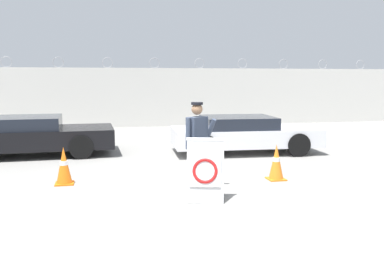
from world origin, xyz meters
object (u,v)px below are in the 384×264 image
(security_guard, at_px, (197,141))
(traffic_cone_near, at_px, (276,162))
(barricade_sign, at_px, (205,169))
(parked_car_front_coupe, at_px, (26,135))
(traffic_cone_mid, at_px, (64,166))
(parked_car_rear_sedan, at_px, (243,134))

(security_guard, distance_m, traffic_cone_near, 1.96)
(barricade_sign, bearing_deg, parked_car_front_coupe, 142.46)
(barricade_sign, bearing_deg, traffic_cone_mid, 163.33)
(security_guard, relative_size, traffic_cone_near, 2.22)
(traffic_cone_mid, height_order, parked_car_rear_sedan, parked_car_rear_sedan)
(traffic_cone_near, distance_m, parked_car_front_coupe, 7.13)
(traffic_cone_mid, relative_size, parked_car_rear_sedan, 0.18)
(parked_car_rear_sedan, bearing_deg, parked_car_front_coupe, 175.67)
(parked_car_front_coupe, height_order, parked_car_rear_sedan, parked_car_front_coupe)
(barricade_sign, height_order, parked_car_front_coupe, barricade_sign)
(barricade_sign, relative_size, security_guard, 0.65)
(parked_car_front_coupe, bearing_deg, traffic_cone_near, -38.00)
(security_guard, height_order, parked_car_rear_sedan, security_guard)
(traffic_cone_mid, relative_size, parked_car_front_coupe, 0.16)
(barricade_sign, relative_size, traffic_cone_mid, 1.45)
(parked_car_front_coupe, xyz_separation_m, parked_car_rear_sedan, (6.15, -0.86, -0.02))
(traffic_cone_mid, xyz_separation_m, parked_car_front_coupe, (-1.28, 3.68, 0.19))
(barricade_sign, height_order, traffic_cone_near, barricade_sign)
(security_guard, relative_size, parked_car_rear_sedan, 0.40)
(barricade_sign, height_order, security_guard, security_guard)
(barricade_sign, distance_m, traffic_cone_mid, 3.10)
(parked_car_rear_sedan, bearing_deg, traffic_cone_mid, -146.32)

